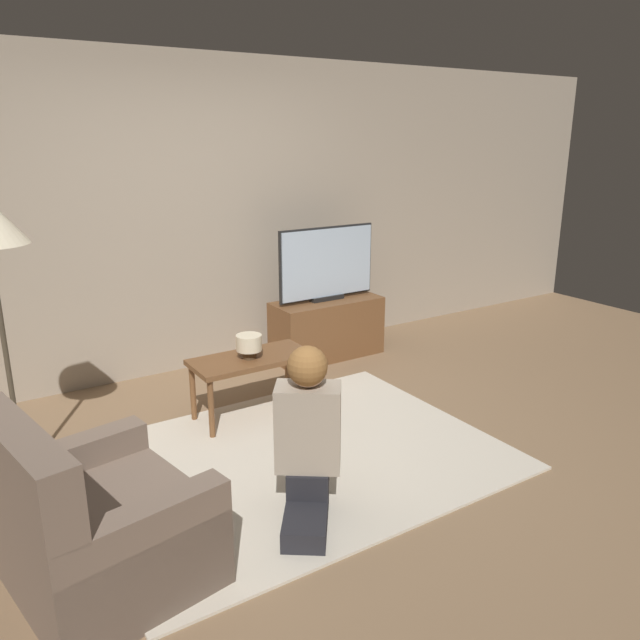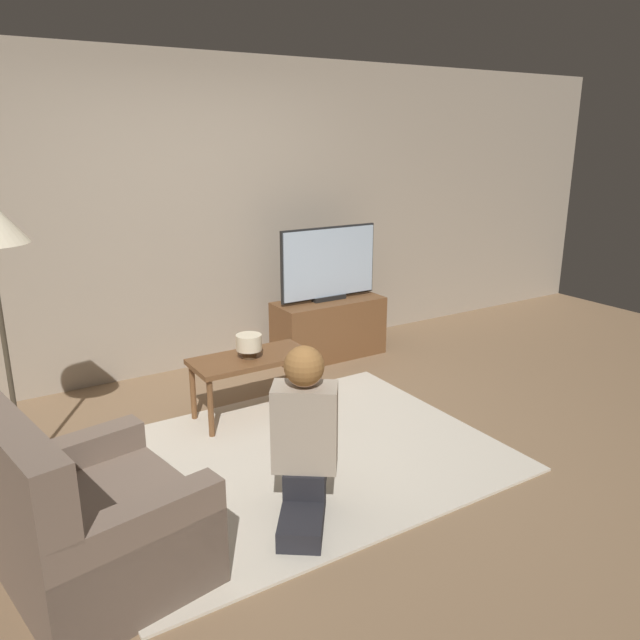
% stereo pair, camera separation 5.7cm
% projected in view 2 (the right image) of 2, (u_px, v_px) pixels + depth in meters
% --- Properties ---
extents(ground_plane, '(10.00, 10.00, 0.00)m').
position_uv_depth(ground_plane, '(294.00, 459.00, 3.93)').
color(ground_plane, '#896B4C').
extents(wall_back, '(10.00, 0.06, 2.60)m').
position_uv_depth(wall_back, '(176.00, 218.00, 5.12)').
color(wall_back, tan).
rests_on(wall_back, ground_plane).
extents(rug, '(2.51, 1.90, 0.02)m').
position_uv_depth(rug, '(294.00, 458.00, 3.93)').
color(rug, beige).
rests_on(rug, ground_plane).
extents(tv_stand, '(1.01, 0.42, 0.53)m').
position_uv_depth(tv_stand, '(329.00, 328.00, 5.68)').
color(tv_stand, brown).
rests_on(tv_stand, ground_plane).
extents(tv, '(0.96, 0.08, 0.66)m').
position_uv_depth(tv, '(329.00, 264.00, 5.51)').
color(tv, black).
rests_on(tv, tv_stand).
extents(coffee_table, '(0.85, 0.40, 0.46)m').
position_uv_depth(coffee_table, '(251.00, 364.00, 4.42)').
color(coffee_table, brown).
rests_on(coffee_table, ground_plane).
extents(armchair, '(0.92, 1.01, 0.85)m').
position_uv_depth(armchair, '(92.00, 526.00, 2.80)').
color(armchair, '#7A6656').
rests_on(armchair, ground_plane).
extents(person_kneeling, '(0.67, 0.80, 0.93)m').
position_uv_depth(person_kneeling, '(305.00, 431.00, 3.25)').
color(person_kneeling, '#232328').
rests_on(person_kneeling, rug).
extents(table_lamp, '(0.18, 0.18, 0.17)m').
position_uv_depth(table_lamp, '(249.00, 344.00, 4.34)').
color(table_lamp, '#4C3823').
rests_on(table_lamp, coffee_table).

